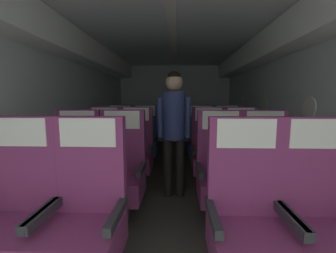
{
  "coord_description": "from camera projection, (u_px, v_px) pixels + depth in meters",
  "views": [
    {
      "loc": [
        0.08,
        0.04,
        1.3
      ],
      "look_at": [
        -0.07,
        3.54,
        0.85
      ],
      "focal_mm": 23.46,
      "sensor_mm": 36.0,
      "label": 1
    }
  ],
  "objects": [
    {
      "name": "seat_c_left_aisle",
      "position": [
        136.0,
        152.0,
        3.33
      ],
      "size": [
        0.52,
        0.51,
        1.18
      ],
      "color": "#38383D",
      "rests_on": "ground"
    },
    {
      "name": "seat_a_left_window",
      "position": [
        16.0,
        216.0,
        1.52
      ],
      "size": [
        0.52,
        0.51,
        1.18
      ],
      "color": "#38383D",
      "rests_on": "ground"
    },
    {
      "name": "flight_attendant",
      "position": [
        174.0,
        120.0,
        2.84
      ],
      "size": [
        0.43,
        0.28,
        1.64
      ],
      "rotation": [
        0.0,
        0.0,
        2.85
      ],
      "color": "black",
      "rests_on": "ground"
    },
    {
      "name": "seat_d_right_aisle",
      "position": [
        227.0,
        142.0,
        4.14
      ],
      "size": [
        0.52,
        0.51,
        1.18
      ],
      "color": "#38383D",
      "rests_on": "ground"
    },
    {
      "name": "seat_d_left_aisle",
      "position": [
        145.0,
        141.0,
        4.24
      ],
      "size": [
        0.52,
        0.51,
        1.18
      ],
      "color": "#38383D",
      "rests_on": "ground"
    },
    {
      "name": "seat_a_right_window",
      "position": [
        247.0,
        221.0,
        1.46
      ],
      "size": [
        0.52,
        0.51,
        1.18
      ],
      "color": "#38383D",
      "rests_on": "ground"
    },
    {
      "name": "ground",
      "position": [
        172.0,
        183.0,
        3.43
      ],
      "size": [
        3.51,
        7.06,
        0.02
      ],
      "primitive_type": "cube",
      "color": "#3D3833"
    },
    {
      "name": "seat_c_right_aisle",
      "position": [
        241.0,
        154.0,
        3.24
      ],
      "size": [
        0.52,
        0.51,
        1.18
      ],
      "color": "#38383D",
      "rests_on": "ground"
    },
    {
      "name": "seat_d_left_window",
      "position": [
        120.0,
        141.0,
        4.24
      ],
      "size": [
        0.52,
        0.51,
        1.18
      ],
      "color": "#38383D",
      "rests_on": "ground"
    },
    {
      "name": "seat_c_left_window",
      "position": [
        104.0,
        152.0,
        3.35
      ],
      "size": [
        0.52,
        0.51,
        1.18
      ],
      "color": "#38383D",
      "rests_on": "ground"
    },
    {
      "name": "seat_d_right_window",
      "position": [
        201.0,
        141.0,
        4.18
      ],
      "size": [
        0.52,
        0.51,
        1.18
      ],
      "color": "#38383D",
      "rests_on": "ground"
    },
    {
      "name": "seat_b_left_aisle",
      "position": [
        121.0,
        173.0,
        2.41
      ],
      "size": [
        0.52,
        0.51,
        1.18
      ],
      "color": "#38383D",
      "rests_on": "ground"
    },
    {
      "name": "fuselage_shell",
      "position": [
        173.0,
        75.0,
        3.48
      ],
      "size": [
        3.39,
        6.71,
        2.33
      ],
      "color": "silver",
      "rests_on": "ground"
    },
    {
      "name": "seat_b_right_aisle",
      "position": [
        266.0,
        175.0,
        2.35
      ],
      "size": [
        0.52,
        0.51,
        1.18
      ],
      "color": "#38383D",
      "rests_on": "ground"
    },
    {
      "name": "seat_b_right_window",
      "position": [
        221.0,
        174.0,
        2.37
      ],
      "size": [
        0.52,
        0.51,
        1.18
      ],
      "color": "#38383D",
      "rests_on": "ground"
    },
    {
      "name": "seat_b_left_window",
      "position": [
        76.0,
        172.0,
        2.43
      ],
      "size": [
        0.52,
        0.51,
        1.18
      ],
      "color": "#38383D",
      "rests_on": "ground"
    },
    {
      "name": "seat_a_right_aisle",
      "position": [
        322.0,
        222.0,
        1.44
      ],
      "size": [
        0.52,
        0.51,
        1.18
      ],
      "color": "#38383D",
      "rests_on": "ground"
    },
    {
      "name": "seat_c_right_window",
      "position": [
        208.0,
        153.0,
        3.28
      ],
      "size": [
        0.52,
        0.51,
        1.18
      ],
      "color": "#38383D",
      "rests_on": "ground"
    },
    {
      "name": "seat_a_left_aisle",
      "position": [
        86.0,
        218.0,
        1.5
      ],
      "size": [
        0.52,
        0.51,
        1.18
      ],
      "color": "#38383D",
      "rests_on": "ground"
    }
  ]
}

